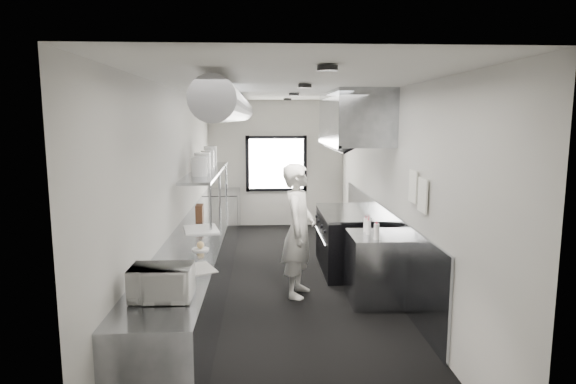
{
  "coord_description": "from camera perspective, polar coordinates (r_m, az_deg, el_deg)",
  "views": [
    {
      "loc": [
        -0.3,
        -6.75,
        2.39
      ],
      "look_at": [
        0.04,
        -0.2,
        1.39
      ],
      "focal_mm": 30.18,
      "sensor_mm": 36.0,
      "label": 1
    }
  ],
  "objects": [
    {
      "name": "floor",
      "position": [
        7.17,
        -0.45,
        -10.84
      ],
      "size": [
        3.0,
        8.0,
        0.01
      ],
      "primitive_type": "cube",
      "color": "black",
      "rests_on": "ground"
    },
    {
      "name": "ceiling",
      "position": [
        6.77,
        -0.48,
        12.1
      ],
      "size": [
        3.0,
        8.0,
        0.01
      ],
      "primitive_type": "cube",
      "color": "silver",
      "rests_on": "wall_back"
    },
    {
      "name": "wall_back",
      "position": [
        10.8,
        -1.39,
        3.36
      ],
      "size": [
        3.0,
        0.02,
        2.8
      ],
      "primitive_type": "cube",
      "color": "#B8B5AE",
      "rests_on": "floor"
    },
    {
      "name": "wall_front",
      "position": [
        2.94,
        3.02,
        -11.03
      ],
      "size": [
        3.0,
        0.02,
        2.8
      ],
      "primitive_type": "cube",
      "color": "#B8B5AE",
      "rests_on": "floor"
    },
    {
      "name": "wall_left",
      "position": [
        6.93,
        -12.95,
        0.2
      ],
      "size": [
        0.02,
        8.0,
        2.8
      ],
      "primitive_type": "cube",
      "color": "#B8B5AE",
      "rests_on": "floor"
    },
    {
      "name": "wall_right",
      "position": [
        7.06,
        11.8,
        0.38
      ],
      "size": [
        0.02,
        8.0,
        2.8
      ],
      "primitive_type": "cube",
      "color": "#B8B5AE",
      "rests_on": "floor"
    },
    {
      "name": "wall_cladding",
      "position": [
        7.5,
        10.87,
        -5.73
      ],
      "size": [
        0.03,
        5.5,
        1.1
      ],
      "primitive_type": "cube",
      "color": "gray",
      "rests_on": "wall_right"
    },
    {
      "name": "hvac_duct",
      "position": [
        7.17,
        -6.3,
        9.86
      ],
      "size": [
        0.4,
        6.4,
        0.4
      ],
      "primitive_type": "cylinder",
      "rotation": [
        1.57,
        0.0,
        0.0
      ],
      "color": "gray",
      "rests_on": "ceiling"
    },
    {
      "name": "service_window",
      "position": [
        10.77,
        -1.39,
        3.35
      ],
      "size": [
        1.36,
        0.05,
        1.25
      ],
      "color": "white",
      "rests_on": "wall_back"
    },
    {
      "name": "exhaust_hood",
      "position": [
        7.58,
        7.69,
        8.56
      ],
      "size": [
        0.81,
        2.2,
        0.88
      ],
      "color": "gray",
      "rests_on": "ceiling"
    },
    {
      "name": "prep_counter",
      "position": [
        6.6,
        -10.39,
        -8.6
      ],
      "size": [
        0.7,
        6.0,
        0.9
      ],
      "primitive_type": "cube",
      "color": "gray",
      "rests_on": "floor"
    },
    {
      "name": "pass_shelf",
      "position": [
        7.85,
        -9.51,
        2.26
      ],
      "size": [
        0.45,
        3.0,
        0.68
      ],
      "color": "gray",
      "rests_on": "prep_counter"
    },
    {
      "name": "range",
      "position": [
        7.81,
        6.99,
        -5.67
      ],
      "size": [
        0.88,
        1.6,
        0.94
      ],
      "color": "black",
      "rests_on": "floor"
    },
    {
      "name": "bottle_station",
      "position": [
        6.52,
        10.1,
        -8.82
      ],
      "size": [
        0.65,
        0.8,
        0.9
      ],
      "primitive_type": "cube",
      "color": "gray",
      "rests_on": "floor"
    },
    {
      "name": "far_work_table",
      "position": [
        10.18,
        -7.74,
        -2.44
      ],
      "size": [
        0.7,
        1.2,
        0.9
      ],
      "primitive_type": "cube",
      "color": "gray",
      "rests_on": "floor"
    },
    {
      "name": "notice_sheet_a",
      "position": [
        5.88,
        14.53,
        0.64
      ],
      "size": [
        0.02,
        0.28,
        0.38
      ],
      "primitive_type": "cube",
      "color": "white",
      "rests_on": "wall_right"
    },
    {
      "name": "notice_sheet_b",
      "position": [
        5.56,
        15.59,
        -0.38
      ],
      "size": [
        0.02,
        0.28,
        0.38
      ],
      "primitive_type": "cube",
      "color": "white",
      "rests_on": "wall_right"
    },
    {
      "name": "line_cook",
      "position": [
        6.53,
        1.27,
        -4.55
      ],
      "size": [
        0.6,
        0.75,
        1.8
      ],
      "primitive_type": "imported",
      "rotation": [
        0.0,
        0.0,
        1.29
      ],
      "color": "silver",
      "rests_on": "floor"
    },
    {
      "name": "microwave",
      "position": [
        4.22,
        -14.67,
        -10.29
      ],
      "size": [
        0.47,
        0.36,
        0.28
      ],
      "primitive_type": "imported",
      "rotation": [
        0.0,
        0.0,
        -0.01
      ],
      "color": "white",
      "rests_on": "prep_counter"
    },
    {
      "name": "deli_tub_a",
      "position": [
        4.35,
        -16.26,
        -11.1
      ],
      "size": [
        0.14,
        0.14,
        0.09
      ],
      "primitive_type": "cylinder",
      "rotation": [
        0.0,
        0.0,
        -0.11
      ],
      "color": "#B4BCAD",
      "rests_on": "prep_counter"
    },
    {
      "name": "deli_tub_b",
      "position": [
        4.87,
        -14.38,
        -8.76
      ],
      "size": [
        0.2,
        0.2,
        0.11
      ],
      "primitive_type": "cylinder",
      "rotation": [
        0.0,
        0.0,
        -0.32
      ],
      "color": "#B4BCAD",
      "rests_on": "prep_counter"
    },
    {
      "name": "newspaper",
      "position": [
        4.98,
        -10.69,
        -8.88
      ],
      "size": [
        0.46,
        0.5,
        0.01
      ],
      "primitive_type": "cube",
      "rotation": [
        0.0,
        0.0,
        0.43
      ],
      "color": "silver",
      "rests_on": "prep_counter"
    },
    {
      "name": "small_plate",
      "position": [
        5.67,
        -10.27,
        -6.65
      ],
      "size": [
        0.25,
        0.25,
        0.02
      ],
      "primitive_type": "cylinder",
      "rotation": [
        0.0,
        0.0,
        0.31
      ],
      "color": "silver",
      "rests_on": "prep_counter"
    },
    {
      "name": "pastry",
      "position": [
        5.66,
        -10.28,
        -6.16
      ],
      "size": [
        0.08,
        0.08,
        0.08
      ],
      "primitive_type": "sphere",
      "color": "tan",
      "rests_on": "small_plate"
    },
    {
      "name": "cutting_board",
      "position": [
        6.66,
        -10.21,
        -4.35
      ],
      "size": [
        0.56,
        0.67,
        0.02
      ],
      "primitive_type": "cube",
      "rotation": [
        0.0,
        0.0,
        0.23
      ],
      "color": "silver",
      "rests_on": "prep_counter"
    },
    {
      "name": "knife_block",
      "position": [
        7.22,
        -10.37,
        -2.44
      ],
      "size": [
        0.11,
        0.23,
        0.24
      ],
      "primitive_type": "cube",
      "rotation": [
        0.0,
        0.0,
        0.02
      ],
      "color": "#57331E",
      "rests_on": "prep_counter"
    },
    {
      "name": "plate_stack_a",
      "position": [
        7.11,
        -10.41,
        2.97
      ],
      "size": [
        0.31,
        0.31,
        0.27
      ],
      "primitive_type": "cylinder",
      "rotation": [
        0.0,
        0.0,
        0.4
      ],
      "color": "silver",
      "rests_on": "pass_shelf"
    },
    {
      "name": "plate_stack_b",
      "position": [
        7.46,
        -10.06,
        3.38
      ],
      "size": [
        0.32,
        0.32,
        0.31
      ],
      "primitive_type": "cylinder",
      "rotation": [
        0.0,
        0.0,
        -0.42
      ],
      "color": "silver",
      "rests_on": "pass_shelf"
    },
    {
      "name": "plate_stack_c",
      "position": [
        8.02,
        -9.45,
        3.74
      ],
      "size": [
        0.26,
        0.26,
        0.31
      ],
      "primitive_type": "cylinder",
      "rotation": [
        0.0,
        0.0,
        0.22
      ],
      "color": "silver",
      "rests_on": "pass_shelf"
    },
    {
      "name": "plate_stack_d",
      "position": [
        8.65,
        -9.14,
        4.22
      ],
      "size": [
        0.24,
        0.24,
        0.35
      ],
      "primitive_type": "cylinder",
      "rotation": [
        0.0,
        0.0,
        0.07
      ],
      "color": "silver",
      "rests_on": "pass_shelf"
    },
    {
      "name": "squeeze_bottle_a",
      "position": [
        6.13,
        10.39,
        -4.63
      ],
      "size": [
        0.08,
        0.08,
        0.2
      ],
      "primitive_type": "cylinder",
      "rotation": [
        0.0,
        0.0,
        -0.31
      ],
      "color": "silver",
      "rests_on": "bottle_station"
    },
    {
      "name": "squeeze_bottle_b",
      "position": [
        6.27,
        10.34,
        -4.45
      ],
      "size": [
        0.06,
        0.06,
        0.17
      ],
      "primitive_type": "cylinder",
      "rotation": [
        0.0,
        0.0,
        0.04
      ],
      "color": "silver",
      "rests_on": "bottle_station"
    },
    {
      "name": "squeeze_bottle_c",
      "position": [
        6.38,
        9.44,
        -4.13
      ],
      "size": [
        0.08,
        0.08,
        0.19
      ],
      "primitive_type": "cylinder",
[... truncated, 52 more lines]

